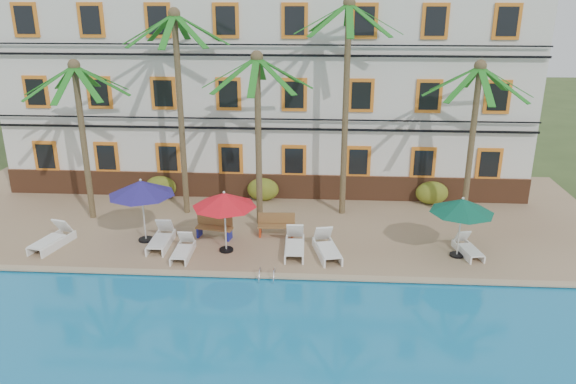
# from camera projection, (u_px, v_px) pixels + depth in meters

# --- Properties ---
(ground) EXTENTS (100.00, 100.00, 0.00)m
(ground) POSITION_uv_depth(u_px,v_px,m) (243.00, 270.00, 20.65)
(ground) COLOR #384C23
(ground) RESTS_ON ground
(pool_deck) EXTENTS (30.00, 12.00, 0.25)m
(pool_deck) POSITION_uv_depth(u_px,v_px,m) (259.00, 215.00, 25.30)
(pool_deck) COLOR tan
(pool_deck) RESTS_ON ground
(pool_coping) EXTENTS (30.00, 0.35, 0.06)m
(pool_coping) POSITION_uv_depth(u_px,v_px,m) (240.00, 275.00, 19.71)
(pool_coping) COLOR tan
(pool_coping) RESTS_ON pool_deck
(hotel_building) EXTENTS (25.40, 6.44, 10.22)m
(hotel_building) POSITION_uv_depth(u_px,v_px,m) (268.00, 81.00, 28.19)
(hotel_building) COLOR silver
(hotel_building) RESTS_ON pool_deck
(palm_a) EXTENTS (4.40, 4.40, 6.86)m
(palm_a) POSITION_uv_depth(u_px,v_px,m) (81.00, 117.00, 23.26)
(palm_a) COLOR brown
(palm_a) RESTS_ON pool_deck
(palm_b) EXTENTS (4.40, 4.40, 8.82)m
(palm_b) POSITION_uv_depth(u_px,v_px,m) (179.00, 88.00, 23.44)
(palm_b) COLOR brown
(palm_b) RESTS_ON pool_deck
(palm_c) EXTENTS (4.40, 4.40, 7.26)m
(palm_c) POSITION_uv_depth(u_px,v_px,m) (258.00, 115.00, 22.55)
(palm_c) COLOR brown
(palm_c) RESTS_ON pool_deck
(palm_d) EXTENTS (4.40, 4.40, 9.23)m
(palm_d) POSITION_uv_depth(u_px,v_px,m) (346.00, 82.00, 23.27)
(palm_d) COLOR brown
(palm_d) RESTS_ON pool_deck
(palm_e) EXTENTS (4.40, 4.40, 6.87)m
(palm_e) POSITION_uv_depth(u_px,v_px,m) (474.00, 119.00, 22.93)
(palm_e) COLOR brown
(palm_e) RESTS_ON pool_deck
(shrub_left) EXTENTS (1.50, 0.90, 1.10)m
(shrub_left) POSITION_uv_depth(u_px,v_px,m) (161.00, 187.00, 26.86)
(shrub_left) COLOR #1E5819
(shrub_left) RESTS_ON pool_deck
(shrub_mid) EXTENTS (1.50, 0.90, 1.10)m
(shrub_mid) POSITION_uv_depth(u_px,v_px,m) (263.00, 189.00, 26.57)
(shrub_mid) COLOR #1E5819
(shrub_mid) RESTS_ON pool_deck
(shrub_right) EXTENTS (1.50, 0.90, 1.10)m
(shrub_right) POSITION_uv_depth(u_px,v_px,m) (432.00, 193.00, 26.11)
(shrub_right) COLOR #1E5819
(shrub_right) RESTS_ON pool_deck
(umbrella_blue) EXTENTS (2.61, 2.61, 2.61)m
(umbrella_blue) POSITION_uv_depth(u_px,v_px,m) (141.00, 188.00, 21.71)
(umbrella_blue) COLOR black
(umbrella_blue) RESTS_ON pool_deck
(umbrella_red) EXTENTS (2.44, 2.44, 2.44)m
(umbrella_red) POSITION_uv_depth(u_px,v_px,m) (224.00, 200.00, 20.89)
(umbrella_red) COLOR black
(umbrella_red) RESTS_ON pool_deck
(umbrella_green) EXTENTS (2.37, 2.37, 2.37)m
(umbrella_green) POSITION_uv_depth(u_px,v_px,m) (462.00, 206.00, 20.49)
(umbrella_green) COLOR black
(umbrella_green) RESTS_ON pool_deck
(lounger_a) EXTENTS (1.20, 2.12, 0.95)m
(lounger_a) POSITION_uv_depth(u_px,v_px,m) (52.00, 239.00, 21.86)
(lounger_a) COLOR white
(lounger_a) RESTS_ON pool_deck
(lounger_b) EXTENTS (0.71, 1.97, 0.93)m
(lounger_b) POSITION_uv_depth(u_px,v_px,m) (161.00, 239.00, 21.92)
(lounger_b) COLOR white
(lounger_b) RESTS_ON pool_deck
(lounger_c) EXTENTS (0.63, 1.74, 0.82)m
(lounger_c) POSITION_uv_depth(u_px,v_px,m) (183.00, 249.00, 21.10)
(lounger_c) COLOR white
(lounger_c) RESTS_ON pool_deck
(lounger_d) EXTENTS (0.77, 2.04, 0.96)m
(lounger_d) POSITION_uv_depth(u_px,v_px,m) (295.00, 245.00, 21.38)
(lounger_d) COLOR white
(lounger_d) RESTS_ON pool_deck
(lounger_e) EXTENTS (1.17, 2.14, 0.96)m
(lounger_e) POSITION_uv_depth(u_px,v_px,m) (327.00, 247.00, 21.15)
(lounger_e) COLOR white
(lounger_e) RESTS_ON pool_deck
(lounger_f) EXTENTS (0.92, 1.73, 0.78)m
(lounger_f) POSITION_uv_depth(u_px,v_px,m) (468.00, 248.00, 21.24)
(lounger_f) COLOR white
(lounger_f) RESTS_ON pool_deck
(bench_left) EXTENTS (1.56, 0.75, 0.93)m
(bench_left) POSITION_uv_depth(u_px,v_px,m) (215.00, 226.00, 22.63)
(bench_left) COLOR olive
(bench_left) RESTS_ON pool_deck
(bench_right) EXTENTS (1.52, 0.55, 0.93)m
(bench_right) POSITION_uv_depth(u_px,v_px,m) (276.00, 224.00, 22.82)
(bench_right) COLOR olive
(bench_right) RESTS_ON pool_deck
(pool_ladder) EXTENTS (0.54, 0.74, 0.74)m
(pool_ladder) POSITION_uv_depth(u_px,v_px,m) (267.00, 278.00, 19.57)
(pool_ladder) COLOR silver
(pool_ladder) RESTS_ON ground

